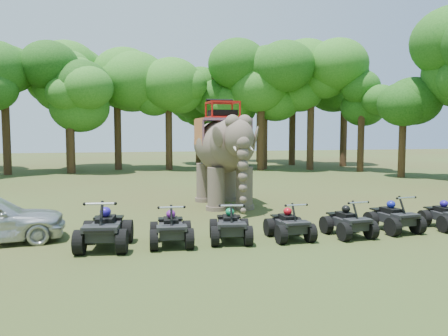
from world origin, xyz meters
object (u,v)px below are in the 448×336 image
(atv_2, at_px, (230,221))
(atv_4, at_px, (348,218))
(atv_5, at_px, (394,213))
(atv_6, at_px, (446,211))
(atv_0, at_px, (105,223))
(atv_3, at_px, (289,220))
(atv_1, at_px, (171,224))
(elephant, at_px, (223,152))

(atv_2, bearing_deg, atv_4, 5.97)
(atv_5, height_order, atv_6, atv_5)
(atv_0, height_order, atv_3, atv_0)
(atv_1, bearing_deg, atv_5, 4.64)
(atv_4, bearing_deg, atv_3, 173.21)
(atv_1, distance_m, atv_5, 7.18)
(atv_1, bearing_deg, elephant, 68.74)
(atv_0, xyz_separation_m, atv_2, (3.55, -0.02, -0.10))
(atv_2, distance_m, atv_4, 3.69)
(elephant, relative_size, atv_5, 3.38)
(atv_6, bearing_deg, atv_4, -175.50)
(atv_6, bearing_deg, atv_5, 179.84)
(atv_2, relative_size, atv_5, 0.98)
(atv_2, xyz_separation_m, atv_3, (1.79, -0.11, -0.02))
(atv_6, bearing_deg, elephant, 136.07)
(atv_3, xyz_separation_m, atv_6, (5.59, 0.19, 0.00))
(elephant, distance_m, atv_5, 7.66)
(elephant, xyz_separation_m, atv_0, (-4.70, -6.20, -1.62))
(atv_0, distance_m, atv_6, 10.93)
(atv_3, distance_m, atv_6, 5.59)
(atv_2, height_order, atv_6, atv_2)
(atv_3, bearing_deg, atv_1, 177.19)
(elephant, height_order, atv_6, elephant)
(atv_2, bearing_deg, atv_0, -171.73)
(atv_2, distance_m, atv_5, 5.44)
(atv_3, distance_m, atv_4, 1.90)
(atv_0, distance_m, atv_4, 7.25)
(atv_0, xyz_separation_m, atv_4, (7.24, -0.19, -0.11))
(atv_6, bearing_deg, atv_0, -179.02)
(atv_4, bearing_deg, atv_2, 172.46)
(atv_5, bearing_deg, atv_1, 174.44)
(elephant, relative_size, atv_1, 3.37)
(elephant, bearing_deg, atv_0, -129.51)
(atv_3, height_order, atv_5, atv_5)
(atv_1, xyz_separation_m, atv_6, (9.11, 0.11, -0.03))
(atv_4, bearing_deg, atv_5, 4.01)
(atv_0, relative_size, atv_4, 1.19)
(atv_2, xyz_separation_m, atv_4, (3.69, -0.17, -0.01))
(elephant, bearing_deg, atv_6, -46.90)
(atv_1, distance_m, atv_3, 3.53)
(atv_0, bearing_deg, atv_5, 7.69)
(atv_0, distance_m, atv_2, 3.56)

